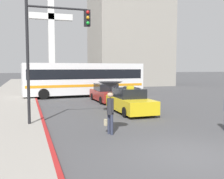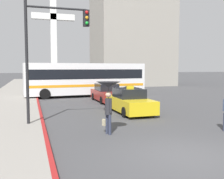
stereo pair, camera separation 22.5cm
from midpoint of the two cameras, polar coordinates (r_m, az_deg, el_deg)
The scene contains 7 objects.
ground_plane at distance 8.91m, azimuth 16.44°, elevation -13.72°, with size 300.00×300.00×0.00m, color #424244.
taxi at distance 16.39m, azimuth 4.28°, elevation -2.66°, with size 1.91×4.43×1.67m.
sedan_red at distance 21.81m, azimuth -0.77°, elevation -0.85°, with size 1.91×4.61×1.49m.
city_bus at distance 25.90m, azimuth -5.48°, elevation 2.50°, with size 11.83×3.22×3.24m.
pedestrian_with_umbrella at distance 10.89m, azimuth -0.22°, elevation -0.59°, with size 1.02×1.02×2.22m.
traffic_light at distance 13.06m, azimuth -12.52°, elevation 10.30°, with size 3.06×0.38×5.95m.
monument_cross at distance 41.64m, azimuth -12.47°, elevation 12.16°, with size 6.42×0.90×14.58m.
Camera 2 is at (-4.64, -7.04, 2.79)m, focal length 42.00 mm.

